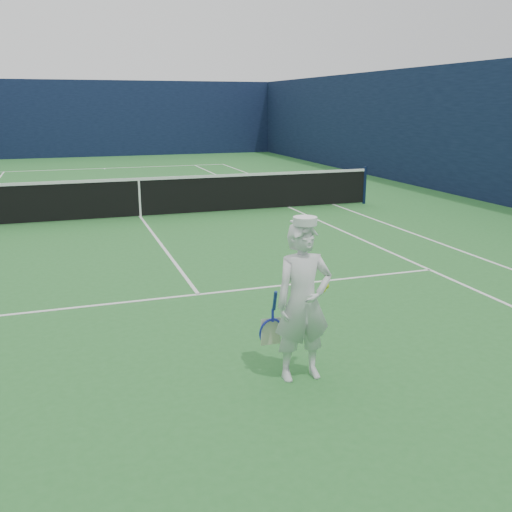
% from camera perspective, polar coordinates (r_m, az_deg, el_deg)
% --- Properties ---
extents(ground, '(80.00, 80.00, 0.00)m').
position_cam_1_polar(ground, '(14.81, -11.46, 3.81)').
color(ground, '#2A6E2E').
rests_on(ground, ground).
extents(court_markings, '(11.03, 23.83, 0.01)m').
position_cam_1_polar(court_markings, '(14.81, -11.46, 3.82)').
color(court_markings, white).
rests_on(court_markings, ground).
extents(windscreen_fence, '(20.12, 36.12, 4.00)m').
position_cam_1_polar(windscreen_fence, '(14.56, -11.87, 11.55)').
color(windscreen_fence, '#0E1734').
rests_on(windscreen_fence, ground).
extents(tennis_net, '(12.88, 0.09, 1.07)m').
position_cam_1_polar(tennis_net, '(14.71, -11.57, 5.93)').
color(tennis_net, '#141E4C').
rests_on(tennis_net, ground).
extents(tennis_player, '(0.77, 0.46, 1.72)m').
position_cam_1_polar(tennis_player, '(5.87, 4.72, -4.58)').
color(tennis_player, white).
rests_on(tennis_player, ground).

